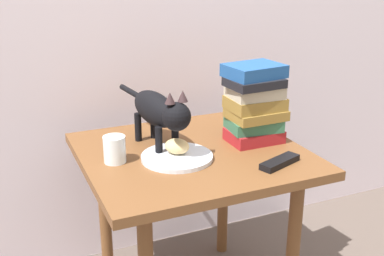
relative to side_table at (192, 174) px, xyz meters
name	(u,v)px	position (x,y,z in m)	size (l,w,h in m)	color
side_table	(192,174)	(0.00, 0.00, 0.00)	(0.72, 0.67, 0.60)	brown
plate	(177,157)	(-0.07, -0.05, 0.09)	(0.23, 0.23, 0.01)	silver
bread_roll	(177,146)	(-0.07, -0.03, 0.12)	(0.08, 0.06, 0.05)	#E0BC7A
cat	(159,111)	(-0.09, 0.06, 0.22)	(0.12, 0.48, 0.23)	black
book_stack	(254,103)	(0.23, 0.00, 0.22)	(0.20, 0.17, 0.27)	maroon
candle_jar	(115,151)	(-0.26, 0.01, 0.12)	(0.07, 0.07, 0.08)	silver
tv_remote	(280,162)	(0.20, -0.22, 0.10)	(0.15, 0.04, 0.02)	black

